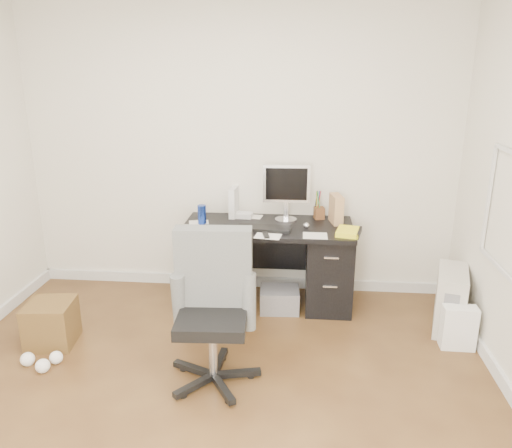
{
  "coord_description": "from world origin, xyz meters",
  "views": [
    {
      "loc": [
        0.58,
        -2.55,
        2.1
      ],
      "look_at": [
        0.24,
        1.2,
        0.9
      ],
      "focal_mm": 35.0,
      "sensor_mm": 36.0,
      "label": 1
    }
  ],
  "objects": [
    {
      "name": "computer_mouse",
      "position": [
        0.64,
        1.58,
        0.78
      ],
      "size": [
        0.07,
        0.07,
        0.06
      ],
      "primitive_type": "sphere",
      "rotation": [
        0.0,
        0.0,
        0.32
      ],
      "color": "silver",
      "rests_on": "desk"
    },
    {
      "name": "yellow_book",
      "position": [
        0.99,
        1.47,
        0.77
      ],
      "size": [
        0.23,
        0.27,
        0.04
      ],
      "primitive_type": "cube",
      "rotation": [
        0.0,
        0.0,
        -0.21
      ],
      "color": "yellow",
      "rests_on": "desk"
    },
    {
      "name": "white_binder",
      "position": [
        -0.04,
        1.91,
        0.89
      ],
      "size": [
        0.13,
        0.25,
        0.28
      ],
      "primitive_type": "cube",
      "rotation": [
        0.0,
        0.0,
        -0.07
      ],
      "color": "silver",
      "rests_on": "desk"
    },
    {
      "name": "desk",
      "position": [
        0.3,
        1.65,
        0.4
      ],
      "size": [
        1.5,
        0.7,
        0.75
      ],
      "color": "black",
      "rests_on": "ground"
    },
    {
      "name": "ground",
      "position": [
        0.0,
        0.0,
        0.0
      ],
      "size": [
        4.0,
        4.0,
        0.0
      ],
      "primitive_type": "plane",
      "color": "#422915",
      "rests_on": "ground"
    },
    {
      "name": "office_chair",
      "position": [
        0.01,
        0.4,
        0.53
      ],
      "size": [
        0.64,
        0.64,
        1.07
      ],
      "primitive_type": null,
      "rotation": [
        0.0,
        0.0,
        0.06
      ],
      "color": "#4E514E",
      "rests_on": "ground"
    },
    {
      "name": "pen_cup",
      "position": [
        0.76,
        1.89,
        0.88
      ],
      "size": [
        0.13,
        0.13,
        0.26
      ],
      "primitive_type": null,
      "rotation": [
        0.0,
        0.0,
        0.24
      ],
      "color": "#512C17",
      "rests_on": "desk"
    },
    {
      "name": "desk_printer",
      "position": [
        0.42,
        1.51,
        0.1
      ],
      "size": [
        0.36,
        0.3,
        0.2
      ],
      "primitive_type": "cube",
      "rotation": [
        0.0,
        0.0,
        0.06
      ],
      "color": "slate",
      "rests_on": "ground"
    },
    {
      "name": "loose_papers",
      "position": [
        0.1,
        1.6,
        0.75
      ],
      "size": [
        1.1,
        0.6,
        0.0
      ],
      "primitive_type": null,
      "color": "white",
      "rests_on": "desk"
    },
    {
      "name": "paper_remote",
      "position": [
        0.32,
        1.35,
        0.76
      ],
      "size": [
        0.23,
        0.2,
        0.02
      ],
      "primitive_type": null,
      "rotation": [
        0.0,
        0.0,
        -0.13
      ],
      "color": "white",
      "rests_on": "desk"
    },
    {
      "name": "pc_tower",
      "position": [
        1.84,
        1.31,
        0.26
      ],
      "size": [
        0.35,
        0.55,
        0.51
      ],
      "primitive_type": "cube",
      "rotation": [
        0.0,
        0.0,
        -0.27
      ],
      "color": "beige",
      "rests_on": "ground"
    },
    {
      "name": "wicker_basket",
      "position": [
        -1.34,
        0.78,
        0.17
      ],
      "size": [
        0.38,
        0.38,
        0.35
      ],
      "primitive_type": "cube",
      "rotation": [
        0.0,
        0.0,
        0.11
      ],
      "color": "#493416",
      "rests_on": "ground"
    },
    {
      "name": "shopping_bag",
      "position": [
        1.82,
        1.0,
        0.17
      ],
      "size": [
        0.26,
        0.19,
        0.35
      ],
      "primitive_type": "cube",
      "rotation": [
        0.0,
        0.0,
        -0.02
      ],
      "color": "white",
      "rests_on": "ground"
    },
    {
      "name": "lcd_monitor",
      "position": [
        0.45,
        1.79,
        1.01
      ],
      "size": [
        0.42,
        0.25,
        0.53
      ],
      "primitive_type": null,
      "rotation": [
        0.0,
        0.0,
        0.02
      ],
      "color": "silver",
      "rests_on": "desk"
    },
    {
      "name": "room_shell",
      "position": [
        0.03,
        0.03,
        1.66
      ],
      "size": [
        4.02,
        4.02,
        2.71
      ],
      "color": "beige",
      "rests_on": "ground"
    },
    {
      "name": "keyboard",
      "position": [
        0.28,
        1.52,
        0.76
      ],
      "size": [
        0.47,
        0.19,
        0.03
      ],
      "primitive_type": "cube",
      "rotation": [
        0.0,
        0.0,
        -0.07
      ],
      "color": "black",
      "rests_on": "desk"
    },
    {
      "name": "travel_mug",
      "position": [
        -0.29,
        1.64,
        0.83
      ],
      "size": [
        0.08,
        0.08,
        0.17
      ],
      "primitive_type": "cylinder",
      "rotation": [
        0.0,
        0.0,
        -0.12
      ],
      "color": "#16319A",
      "rests_on": "desk"
    },
    {
      "name": "magazine_file",
      "position": [
        0.9,
        1.78,
        0.88
      ],
      "size": [
        0.15,
        0.24,
        0.26
      ],
      "primitive_type": "cube",
      "rotation": [
        0.0,
        0.0,
        0.2
      ],
      "color": "#A78350",
      "rests_on": "desk"
    }
  ]
}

